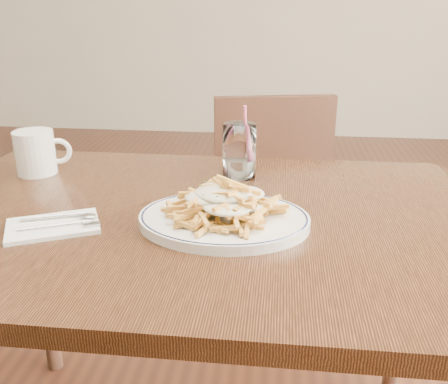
# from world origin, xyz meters

# --- Properties ---
(table) EXTENTS (1.20, 0.80, 0.75)m
(table) POSITION_xyz_m (0.00, 0.00, 0.67)
(table) COLOR black
(table) RESTS_ON ground
(chair_far) EXTENTS (0.47, 0.47, 0.87)m
(chair_far) POSITION_xyz_m (0.14, 0.78, 0.49)
(chair_far) COLOR black
(chair_far) RESTS_ON ground
(fries_plate) EXTENTS (0.40, 0.37, 0.02)m
(fries_plate) POSITION_xyz_m (0.07, -0.05, 0.76)
(fries_plate) COLOR white
(fries_plate) RESTS_ON table
(loaded_fries) EXTENTS (0.24, 0.20, 0.06)m
(loaded_fries) POSITION_xyz_m (0.07, -0.05, 0.81)
(loaded_fries) COLOR gold
(loaded_fries) RESTS_ON fries_plate
(napkin) EXTENTS (0.20, 0.18, 0.01)m
(napkin) POSITION_xyz_m (-0.26, -0.10, 0.75)
(napkin) COLOR white
(napkin) RESTS_ON table
(cutlery) EXTENTS (0.17, 0.12, 0.01)m
(cutlery) POSITION_xyz_m (-0.26, -0.10, 0.76)
(cutlery) COLOR silver
(cutlery) RESTS_ON napkin
(water_glass) EXTENTS (0.08, 0.08, 0.18)m
(water_glass) POSITION_xyz_m (0.08, 0.24, 0.81)
(water_glass) COLOR white
(water_glass) RESTS_ON table
(coffee_mug) EXTENTS (0.14, 0.10, 0.11)m
(coffee_mug) POSITION_xyz_m (-0.43, 0.21, 0.80)
(coffee_mug) COLOR white
(coffee_mug) RESTS_ON table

